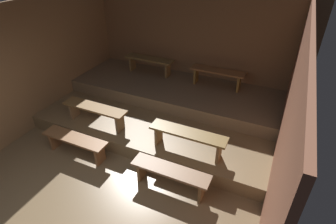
# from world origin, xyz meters

# --- Properties ---
(ground) EXTENTS (5.86, 5.61, 0.08)m
(ground) POSITION_xyz_m (0.00, 2.40, -0.04)
(ground) COLOR #7B6345
(wall_back) EXTENTS (5.86, 0.06, 2.68)m
(wall_back) POSITION_xyz_m (0.00, 4.84, 1.34)
(wall_back) COLOR olive
(wall_back) RESTS_ON ground
(wall_left) EXTENTS (0.06, 5.61, 2.68)m
(wall_left) POSITION_xyz_m (-2.56, 2.40, 1.34)
(wall_left) COLOR #946E48
(wall_left) RESTS_ON ground
(wall_right) EXTENTS (0.06, 5.61, 2.68)m
(wall_right) POSITION_xyz_m (2.56, 2.40, 1.34)
(wall_right) COLOR #985D43
(wall_right) RESTS_ON ground
(platform_lower) EXTENTS (5.06, 3.06, 0.29)m
(platform_lower) POSITION_xyz_m (0.00, 3.28, 0.15)
(platform_lower) COLOR olive
(platform_lower) RESTS_ON ground
(platform_middle) EXTENTS (5.06, 1.71, 0.29)m
(platform_middle) POSITION_xyz_m (0.00, 3.95, 0.44)
(platform_middle) COLOR #7F684D
(platform_middle) RESTS_ON platform_lower
(bench_floor_left) EXTENTS (1.36, 0.32, 0.42)m
(bench_floor_left) POSITION_xyz_m (-1.01, 1.44, 0.33)
(bench_floor_left) COLOR #92613A
(bench_floor_left) RESTS_ON ground
(bench_floor_right) EXTENTS (1.36, 0.32, 0.42)m
(bench_floor_right) POSITION_xyz_m (1.01, 1.44, 0.33)
(bench_floor_right) COLOR #866244
(bench_floor_right) RESTS_ON ground
(bench_lower_left) EXTENTS (1.43, 0.32, 0.42)m
(bench_lower_left) POSITION_xyz_m (-1.04, 2.14, 0.62)
(bench_lower_left) COLOR olive
(bench_lower_left) RESTS_ON platform_lower
(bench_lower_right) EXTENTS (1.43, 0.32, 0.42)m
(bench_lower_right) POSITION_xyz_m (1.04, 2.14, 0.62)
(bench_lower_right) COLOR olive
(bench_lower_right) RESTS_ON platform_lower
(bench_middle_left) EXTENTS (1.31, 0.32, 0.42)m
(bench_middle_left) POSITION_xyz_m (-0.92, 4.35, 0.91)
(bench_middle_left) COLOR olive
(bench_middle_left) RESTS_ON platform_middle
(bench_middle_right) EXTENTS (1.31, 0.32, 0.42)m
(bench_middle_right) POSITION_xyz_m (0.92, 4.35, 0.91)
(bench_middle_right) COLOR #916038
(bench_middle_right) RESTS_ON platform_middle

